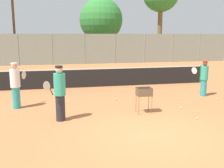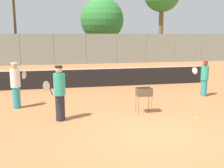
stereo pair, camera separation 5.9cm
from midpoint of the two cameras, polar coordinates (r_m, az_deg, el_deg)
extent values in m
plane|color=#C67242|center=(8.05, 8.75, -10.84)|extent=(80.00, 80.00, 0.00)
cylinder|color=#26592D|center=(17.05, 18.61, 2.07)|extent=(0.10, 0.10, 1.07)
cube|color=black|center=(14.96, -1.35, 1.37)|extent=(11.83, 0.01, 1.01)
cube|color=white|center=(14.88, -1.36, 3.40)|extent=(11.83, 0.02, 0.06)
cylinder|color=gray|center=(26.59, -19.81, 7.02)|extent=(0.08, 0.08, 3.00)
cylinder|color=gray|center=(26.35, -12.97, 7.35)|extent=(0.08, 0.08, 3.00)
cylinder|color=gray|center=(26.48, -6.09, 7.57)|extent=(0.08, 0.08, 3.00)
cylinder|color=gray|center=(26.99, 0.62, 7.69)|extent=(0.08, 0.08, 3.00)
cylinder|color=gray|center=(27.84, 7.01, 7.71)|extent=(0.08, 0.08, 3.00)
cylinder|color=gray|center=(29.01, 12.96, 7.64)|extent=(0.08, 0.08, 3.00)
cylinder|color=gray|center=(30.46, 18.38, 7.50)|extent=(0.08, 0.08, 3.00)
cube|color=gray|center=(26.48, -6.09, 7.57)|extent=(31.45, 0.01, 3.00)
cylinder|color=brown|center=(29.67, -20.56, 10.84)|extent=(0.25, 0.25, 6.66)
cylinder|color=brown|center=(31.70, -2.42, 8.24)|extent=(0.24, 0.24, 3.10)
sphere|color=#338438|center=(31.71, -2.47, 13.79)|extent=(5.07, 5.07, 5.07)
cylinder|color=brown|center=(32.53, 10.29, 11.03)|extent=(0.55, 0.55, 6.39)
cylinder|color=teal|center=(13.40, 19.17, -0.80)|extent=(0.28, 0.28, 0.80)
cylinder|color=teal|center=(13.28, 19.37, 2.31)|extent=(0.35, 0.35, 0.67)
sphere|color=brown|center=(13.22, 19.49, 4.20)|extent=(0.22, 0.22, 0.22)
cylinder|color=red|center=(13.21, 19.51, 4.60)|extent=(0.23, 0.23, 0.05)
cylinder|color=black|center=(13.46, 17.97, 1.78)|extent=(0.10, 0.14, 0.27)
ellipsoid|color=silver|center=(13.51, 17.36, 2.79)|extent=(0.24, 0.35, 0.43)
cylinder|color=teal|center=(11.24, -20.25, -2.82)|extent=(0.31, 0.31, 0.87)
cylinder|color=white|center=(11.08, -20.52, 1.20)|extent=(0.38, 0.38, 0.73)
sphere|color=tan|center=(11.02, -20.68, 3.67)|extent=(0.24, 0.24, 0.24)
cylinder|color=white|center=(11.01, -20.72, 4.18)|extent=(0.25, 0.25, 0.06)
cylinder|color=black|center=(11.40, -19.28, 0.60)|extent=(0.10, 0.14, 0.27)
ellipsoid|color=silver|center=(11.51, -18.78, 1.83)|extent=(0.23, 0.36, 0.43)
cylinder|color=#26262D|center=(9.24, -11.34, -5.11)|extent=(0.32, 0.32, 0.90)
cylinder|color=teal|center=(9.05, -11.53, -0.07)|extent=(0.39, 0.39, 0.75)
sphere|color=#DBB28C|center=(8.98, -11.65, 3.05)|extent=(0.24, 0.24, 0.24)
cylinder|color=black|center=(8.96, -11.67, 3.71)|extent=(0.26, 0.26, 0.06)
cylinder|color=black|center=(8.84, -13.23, -1.65)|extent=(0.13, 0.12, 0.27)
ellipsoid|color=silver|center=(8.67, -14.21, -0.44)|extent=(0.31, 0.30, 0.43)
cylinder|color=brown|center=(9.77, 5.69, -4.76)|extent=(0.02, 0.02, 0.68)
cylinder|color=brown|center=(9.93, 8.51, -4.57)|extent=(0.02, 0.02, 0.68)
cylinder|color=brown|center=(10.10, 5.08, -4.23)|extent=(0.02, 0.02, 0.68)
cylinder|color=brown|center=(10.26, 7.81, -4.06)|extent=(0.02, 0.02, 0.68)
cube|color=brown|center=(9.93, 6.82, -2.48)|extent=(0.55, 0.40, 0.01)
cube|color=brown|center=(9.71, 7.22, -1.92)|extent=(0.55, 0.01, 0.30)
cube|color=brown|center=(10.08, 6.48, -1.43)|extent=(0.55, 0.01, 0.30)
cube|color=brown|center=(9.81, 5.32, -1.74)|extent=(0.01, 0.40, 0.30)
cube|color=brown|center=(9.99, 8.33, -1.59)|extent=(0.01, 0.40, 0.30)
sphere|color=#D1E54C|center=(9.78, 6.24, -2.12)|extent=(0.07, 0.07, 0.07)
sphere|color=#D1E54C|center=(9.88, 7.77, -2.34)|extent=(0.07, 0.07, 0.07)
sphere|color=#D1E54C|center=(9.91, 7.97, -2.30)|extent=(0.07, 0.07, 0.07)
sphere|color=#D1E54C|center=(10.10, 7.71, -1.74)|extent=(0.07, 0.07, 0.07)
sphere|color=#D1E54C|center=(9.98, 7.54, -1.89)|extent=(0.07, 0.07, 0.07)
sphere|color=#D1E54C|center=(9.92, 7.20, -1.96)|extent=(0.07, 0.07, 0.07)
sphere|color=#D1E54C|center=(9.76, 6.85, -2.16)|extent=(0.07, 0.07, 0.07)
sphere|color=#D1E54C|center=(9.89, 7.73, -2.33)|extent=(0.07, 0.07, 0.07)
sphere|color=#D1E54C|center=(9.88, 6.34, -2.30)|extent=(0.07, 0.07, 0.07)
sphere|color=#D1E54C|center=(9.97, 5.38, -2.16)|extent=(0.07, 0.07, 0.07)
sphere|color=#D1E54C|center=(9.95, 7.19, -1.92)|extent=(0.07, 0.07, 0.07)
sphere|color=#D1E54C|center=(9.92, 7.35, -2.28)|extent=(0.07, 0.07, 0.07)
sphere|color=#D1E54C|center=(10.05, 6.91, -1.78)|extent=(0.07, 0.07, 0.07)
sphere|color=#D1E54C|center=(14.79, 14.24, -0.93)|extent=(0.07, 0.07, 0.07)
sphere|color=#D1E54C|center=(14.20, -17.82, -1.60)|extent=(0.07, 0.07, 0.07)
sphere|color=#D1E54C|center=(10.96, 14.57, -5.00)|extent=(0.07, 0.07, 0.07)
sphere|color=#D1E54C|center=(11.75, -9.47, -3.74)|extent=(0.07, 0.07, 0.07)
sphere|color=#D1E54C|center=(11.96, 0.64, -3.33)|extent=(0.07, 0.07, 0.07)
sphere|color=#D1E54C|center=(14.28, 1.84, -1.01)|extent=(0.07, 0.07, 0.07)
sphere|color=#D1E54C|center=(13.02, 21.76, -2.95)|extent=(0.07, 0.07, 0.07)
sphere|color=#D1E54C|center=(9.78, 17.81, -7.10)|extent=(0.07, 0.07, 0.07)
camera|label=1|loc=(0.03, -90.16, -0.03)|focal=42.00mm
camera|label=2|loc=(0.03, 89.84, 0.03)|focal=42.00mm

